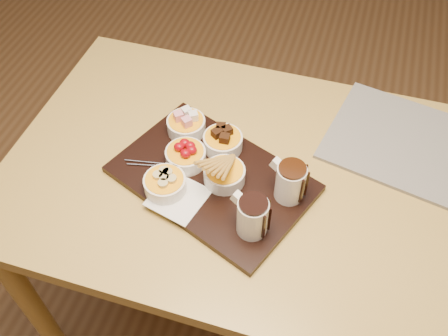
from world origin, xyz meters
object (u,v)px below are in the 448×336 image
(pitcher_milk_chocolate, at_px, (290,183))
(dining_table, at_px, (244,195))
(serving_board, at_px, (212,179))
(newspaper, at_px, (408,144))
(pitcher_dark_chocolate, at_px, (252,217))
(bowl_strawberries, at_px, (186,157))

(pitcher_milk_chocolate, bearing_deg, dining_table, 177.21)
(serving_board, relative_size, pitcher_milk_chocolate, 4.89)
(serving_board, xyz_separation_m, newspaper, (0.45, 0.26, -0.00))
(pitcher_dark_chocolate, bearing_deg, newspaper, 71.95)
(pitcher_milk_chocolate, bearing_deg, serving_board, -158.20)
(bowl_strawberries, distance_m, pitcher_milk_chocolate, 0.27)
(serving_board, bearing_deg, pitcher_milk_chocolate, 21.80)
(bowl_strawberries, bearing_deg, pitcher_dark_chocolate, -34.72)
(pitcher_milk_chocolate, distance_m, newspaper, 0.38)
(bowl_strawberries, bearing_deg, serving_board, -18.49)
(pitcher_dark_chocolate, xyz_separation_m, newspaper, (0.32, 0.38, -0.06))
(dining_table, xyz_separation_m, pitcher_dark_chocolate, (0.06, -0.17, 0.16))
(serving_board, distance_m, pitcher_dark_chocolate, 0.18)
(dining_table, distance_m, bowl_strawberries, 0.20)
(newspaper, bearing_deg, serving_board, -138.03)
(dining_table, height_order, pitcher_milk_chocolate, pitcher_milk_chocolate)
(serving_board, bearing_deg, dining_table, 59.75)
(serving_board, relative_size, pitcher_dark_chocolate, 4.89)
(pitcher_dark_chocolate, height_order, pitcher_milk_chocolate, same)
(dining_table, relative_size, pitcher_milk_chocolate, 12.75)
(serving_board, relative_size, newspaper, 1.15)
(dining_table, relative_size, newspaper, 3.00)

